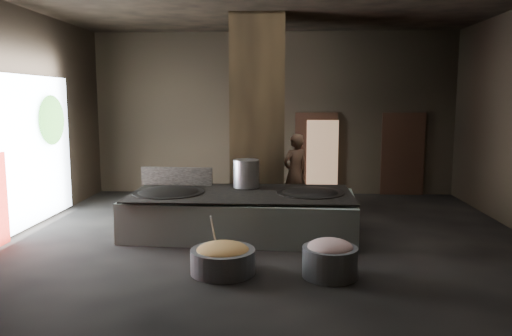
# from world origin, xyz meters

# --- Properties ---
(floor) EXTENTS (10.00, 9.00, 0.10)m
(floor) POSITION_xyz_m (0.00, 0.00, -0.05)
(floor) COLOR black
(floor) RESTS_ON ground
(back_wall) EXTENTS (10.00, 0.10, 4.50)m
(back_wall) POSITION_xyz_m (0.00, 4.55, 2.25)
(back_wall) COLOR black
(back_wall) RESTS_ON ground
(front_wall) EXTENTS (10.00, 0.10, 4.50)m
(front_wall) POSITION_xyz_m (0.00, -4.55, 2.25)
(front_wall) COLOR black
(front_wall) RESTS_ON ground
(left_wall) EXTENTS (0.10, 9.00, 4.50)m
(left_wall) POSITION_xyz_m (-5.05, 0.00, 2.25)
(left_wall) COLOR black
(left_wall) RESTS_ON ground
(pillar) EXTENTS (1.20, 1.20, 4.50)m
(pillar) POSITION_xyz_m (-0.30, 1.90, 2.25)
(pillar) COLOR black
(pillar) RESTS_ON ground
(hearth_platform) EXTENTS (4.55, 2.39, 0.77)m
(hearth_platform) POSITION_xyz_m (-0.54, 0.13, 0.38)
(hearth_platform) COLOR silver
(hearth_platform) RESTS_ON ground
(platform_cap) EXTENTS (4.33, 2.08, 0.03)m
(platform_cap) POSITION_xyz_m (-0.54, 0.13, 0.82)
(platform_cap) COLOR black
(platform_cap) RESTS_ON hearth_platform
(wok_left) EXTENTS (1.39, 1.39, 0.38)m
(wok_left) POSITION_xyz_m (-1.99, 0.08, 0.75)
(wok_left) COLOR black
(wok_left) RESTS_ON hearth_platform
(wok_left_rim) EXTENTS (1.42, 1.42, 0.05)m
(wok_left_rim) POSITION_xyz_m (-1.99, 0.08, 0.82)
(wok_left_rim) COLOR black
(wok_left_rim) RESTS_ON hearth_platform
(wok_right) EXTENTS (1.30, 1.30, 0.37)m
(wok_right) POSITION_xyz_m (0.81, 0.18, 0.75)
(wok_right) COLOR black
(wok_right) RESTS_ON hearth_platform
(wok_right_rim) EXTENTS (1.33, 1.33, 0.05)m
(wok_right_rim) POSITION_xyz_m (0.81, 0.18, 0.82)
(wok_right_rim) COLOR black
(wok_right_rim) RESTS_ON hearth_platform
(stock_pot) EXTENTS (0.54, 0.54, 0.58)m
(stock_pot) POSITION_xyz_m (-0.49, 0.68, 1.13)
(stock_pot) COLOR #ADAEB5
(stock_pot) RESTS_ON hearth_platform
(splash_guard) EXTENTS (1.54, 0.16, 0.38)m
(splash_guard) POSITION_xyz_m (-1.99, 0.88, 1.03)
(splash_guard) COLOR black
(splash_guard) RESTS_ON hearth_platform
(cook) EXTENTS (0.80, 0.75, 1.85)m
(cook) POSITION_xyz_m (0.56, 2.23, 0.92)
(cook) COLOR #92664A
(cook) RESTS_ON ground
(veg_basin) EXTENTS (1.25, 1.25, 0.37)m
(veg_basin) POSITION_xyz_m (-0.65, -2.14, 0.18)
(veg_basin) COLOR slate
(veg_basin) RESTS_ON ground
(veg_fill) EXTENTS (0.82, 0.82, 0.25)m
(veg_fill) POSITION_xyz_m (-0.65, -2.14, 0.35)
(veg_fill) COLOR #ADB055
(veg_fill) RESTS_ON veg_basin
(ladle) EXTENTS (0.09, 0.40, 0.71)m
(ladle) POSITION_xyz_m (-0.80, -1.99, 0.55)
(ladle) COLOR #ADAEB5
(ladle) RESTS_ON veg_basin
(meat_basin) EXTENTS (0.97, 0.97, 0.46)m
(meat_basin) POSITION_xyz_m (0.98, -2.22, 0.23)
(meat_basin) COLOR slate
(meat_basin) RESTS_ON ground
(meat_fill) EXTENTS (0.69, 0.69, 0.26)m
(meat_fill) POSITION_xyz_m (0.98, -2.22, 0.45)
(meat_fill) COLOR #BD7471
(meat_fill) RESTS_ON meat_basin
(doorway_near) EXTENTS (1.18, 0.08, 2.38)m
(doorway_near) POSITION_xyz_m (1.20, 4.45, 1.10)
(doorway_near) COLOR black
(doorway_near) RESTS_ON ground
(doorway_near_glow) EXTENTS (0.87, 0.04, 2.07)m
(doorway_near_glow) POSITION_xyz_m (1.37, 4.37, 1.05)
(doorway_near_glow) COLOR #8C6647
(doorway_near_glow) RESTS_ON ground
(doorway_far) EXTENTS (1.18, 0.08, 2.38)m
(doorway_far) POSITION_xyz_m (3.60, 4.45, 1.10)
(doorway_far) COLOR black
(doorway_far) RESTS_ON ground
(doorway_far_glow) EXTENTS (0.85, 0.04, 2.02)m
(doorway_far_glow) POSITION_xyz_m (3.89, 4.67, 1.05)
(doorway_far_glow) COLOR #8C6647
(doorway_far_glow) RESTS_ON ground
(left_opening) EXTENTS (0.04, 4.20, 3.10)m
(left_opening) POSITION_xyz_m (-4.95, 0.20, 1.60)
(left_opening) COLOR white
(left_opening) RESTS_ON ground
(tree_silhouette) EXTENTS (0.28, 1.10, 1.10)m
(tree_silhouette) POSITION_xyz_m (-4.85, 1.30, 2.20)
(tree_silhouette) COLOR #194714
(tree_silhouette) RESTS_ON left_opening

